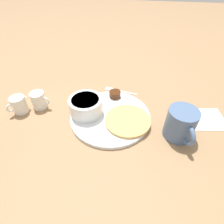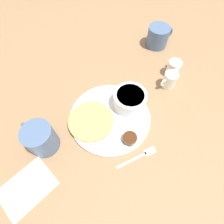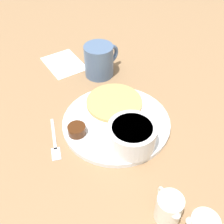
{
  "view_description": "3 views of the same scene",
  "coord_description": "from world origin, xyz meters",
  "px_view_note": "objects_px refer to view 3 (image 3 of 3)",
  "views": [
    {
      "loc": [
        0.07,
        -0.41,
        0.41
      ],
      "look_at": [
        0.01,
        -0.02,
        0.04
      ],
      "focal_mm": 28.0,
      "sensor_mm": 36.0,
      "label": 1
    },
    {
      "loc": [
        0.16,
        0.23,
        0.51
      ],
      "look_at": [
        -0.01,
        -0.0,
        0.02
      ],
      "focal_mm": 28.0,
      "sensor_mm": 36.0,
      "label": 2
    },
    {
      "loc": [
        -0.44,
        0.21,
        0.5
      ],
      "look_at": [
        0.0,
        0.01,
        0.04
      ],
      "focal_mm": 45.0,
      "sensor_mm": 36.0,
      "label": 3
    }
  ],
  "objects_px": {
    "bowl": "(131,135)",
    "coffee_mug": "(100,60)",
    "fork": "(55,143)",
    "creamer_pitcher_near": "(169,208)",
    "plate": "(116,122)"
  },
  "relations": [
    {
      "from": "plate",
      "to": "bowl",
      "type": "bearing_deg",
      "value": 178.15
    },
    {
      "from": "bowl",
      "to": "coffee_mug",
      "type": "relative_size",
      "value": 0.93
    },
    {
      "from": "coffee_mug",
      "to": "creamer_pitcher_near",
      "type": "relative_size",
      "value": 1.6
    },
    {
      "from": "plate",
      "to": "creamer_pitcher_near",
      "type": "distance_m",
      "value": 0.26
    },
    {
      "from": "bowl",
      "to": "creamer_pitcher_near",
      "type": "bearing_deg",
      "value": 176.3
    },
    {
      "from": "plate",
      "to": "bowl",
      "type": "xyz_separation_m",
      "value": [
        -0.08,
        0.0,
        0.04
      ]
    },
    {
      "from": "plate",
      "to": "fork",
      "type": "relative_size",
      "value": 2.03
    },
    {
      "from": "bowl",
      "to": "fork",
      "type": "xyz_separation_m",
      "value": [
        0.08,
        0.15,
        -0.04
      ]
    },
    {
      "from": "creamer_pitcher_near",
      "to": "fork",
      "type": "height_order",
      "value": "creamer_pitcher_near"
    },
    {
      "from": "plate",
      "to": "bowl",
      "type": "distance_m",
      "value": 0.09
    },
    {
      "from": "plate",
      "to": "fork",
      "type": "distance_m",
      "value": 0.16
    },
    {
      "from": "bowl",
      "to": "fork",
      "type": "height_order",
      "value": "bowl"
    },
    {
      "from": "plate",
      "to": "fork",
      "type": "xyz_separation_m",
      "value": [
        0.0,
        0.16,
        -0.0
      ]
    },
    {
      "from": "bowl",
      "to": "fork",
      "type": "bearing_deg",
      "value": 62.16
    },
    {
      "from": "coffee_mug",
      "to": "fork",
      "type": "height_order",
      "value": "coffee_mug"
    }
  ]
}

